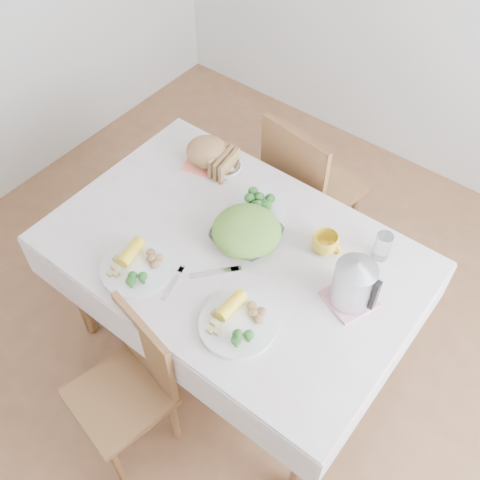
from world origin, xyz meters
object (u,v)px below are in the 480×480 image
Objects in this scene: dining_table at (234,302)px; dinner_plate_left at (136,270)px; chair_far at (314,186)px; electric_kettle at (354,281)px; chair_near at (117,389)px; yellow_mug at (325,243)px; dinner_plate_right at (238,325)px; salad_bowl at (247,236)px.

dinner_plate_left is at bearing -125.99° from dining_table.
electric_kettle is (0.58, -0.70, 0.42)m from chair_far.
chair_near is 1.01m from yellow_mug.
chair_far is 4.22× the size of electric_kettle.
electric_kettle is at bearing 9.18° from dining_table.
dinner_plate_left reaches higher than dining_table.
yellow_mug is (0.53, 0.55, 0.03)m from dinner_plate_left.
dinner_plate_right is at bearing -96.20° from yellow_mug.
salad_bowl is at bearing 57.58° from dinner_plate_left.
dining_table is at bearing 131.03° from dinner_plate_right.
yellow_mug reaches higher than dining_table.
dinner_plate_left is at bearing -133.76° from yellow_mug.
salad_bowl is 1.22× the size of electric_kettle.
dining_table is at bearing 173.48° from electric_kettle.
chair_far is 0.79m from salad_bowl.
dining_table is 0.72m from electric_kettle.
dinner_plate_right is 2.59× the size of yellow_mug.
chair_far is 3.29× the size of dinner_plate_left.
chair_near reaches higher than dinner_plate_right.
yellow_mug is (0.05, 0.50, 0.03)m from dinner_plate_right.
dining_table is 5.21× the size of salad_bowl.
dinner_plate_left is 0.84m from electric_kettle.
dinner_plate_right is (0.32, -1.06, 0.31)m from chair_far.
yellow_mug is at bearing 29.68° from salad_bowl.
yellow_mug is (0.28, 0.16, 0.01)m from salad_bowl.
yellow_mug reaches higher than dinner_plate_left.
dinner_plate_left is (-0.15, -1.10, 0.31)m from chair_far.
chair_far reaches higher than yellow_mug.
chair_near is 3.63× the size of electric_kettle.
chair_near is 7.20× the size of yellow_mug.
dinner_plate_left is 0.76m from yellow_mug.
salad_bowl is at bearing 123.01° from dinner_plate_right.
chair_near is 0.80m from salad_bowl.
dinner_plate_right is at bearing -48.97° from dining_table.
dinner_plate_left is 1.28× the size of electric_kettle.
electric_kettle is (0.21, -0.15, 0.08)m from yellow_mug.
yellow_mug is at bearing 37.92° from dining_table.
chair_near is at bearing -64.29° from dinner_plate_left.
salad_bowl is at bearing 165.62° from electric_kettle.
dinner_plate_right is (0.31, 0.38, 0.31)m from chair_near.
salad_bowl is 2.42× the size of yellow_mug.
chair_far is 3.23× the size of dinner_plate_right.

